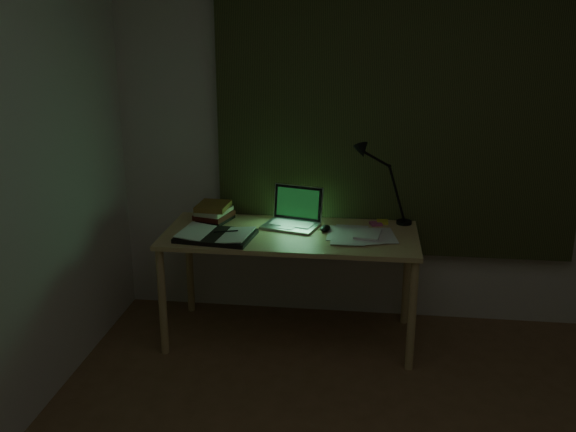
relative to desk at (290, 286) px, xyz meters
name	(u,v)px	position (x,y,z in m)	size (l,w,h in m)	color
wall_back	(397,127)	(0.60, 0.41, 0.91)	(3.50, 0.00, 2.50)	silver
curtain	(399,94)	(0.60, 0.37, 1.11)	(2.20, 0.06, 2.00)	#30381C
desk	(290,286)	(0.00, 0.00, 0.00)	(1.49, 0.65, 0.68)	tan
laptop	(290,209)	(-0.01, 0.11, 0.45)	(0.32, 0.36, 0.23)	#B8B8BD
open_textbook	(216,235)	(-0.41, -0.14, 0.36)	(0.42, 0.30, 0.04)	white
book_stack	(214,212)	(-0.50, 0.16, 0.40)	(0.18, 0.22, 0.12)	white
loose_papers	(360,233)	(0.40, 0.02, 0.35)	(0.32, 0.34, 0.02)	white
mouse	(325,228)	(0.20, 0.06, 0.36)	(0.06, 0.09, 0.03)	black
sticky_yellow	(382,222)	(0.54, 0.26, 0.35)	(0.07, 0.07, 0.01)	yellow
sticky_pink	(376,224)	(0.50, 0.22, 0.35)	(0.07, 0.07, 0.01)	#CE5088
desk_lamp	(406,184)	(0.67, 0.26, 0.59)	(0.34, 0.26, 0.51)	black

